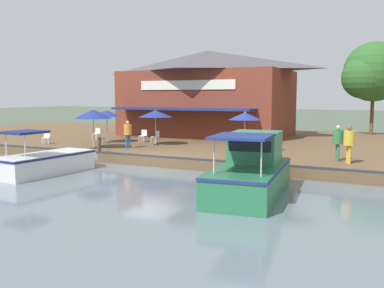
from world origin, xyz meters
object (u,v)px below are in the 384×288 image
(person_near_entrance, at_px, (349,140))
(mooring_post, at_px, (99,145))
(patio_umbrella_mid_patio_left, at_px, (245,116))
(cafe_chair_under_first_umbrella, at_px, (143,135))
(cafe_chair_facing_river, at_px, (97,133))
(motorboat_outer_channel, at_px, (54,161))
(motorboat_distant_upstream, at_px, (253,171))
(patio_umbrella_by_entrance, at_px, (93,114))
(cafe_chair_beside_entrance, at_px, (277,143))
(person_mid_patio, at_px, (128,131))
(patio_umbrella_back_row, at_px, (107,113))
(cafe_chair_far_corner_seat, at_px, (156,136))
(cafe_chair_mid_patio, at_px, (46,137))
(waterfront_restaurant, at_px, (207,93))
(person_at_quay_edge, at_px, (338,138))
(patio_umbrella_near_quay_edge, at_px, (155,114))
(tree_upstream_bank, at_px, (371,73))

(person_near_entrance, distance_m, mooring_post, 13.51)
(patio_umbrella_mid_patio_left, bearing_deg, cafe_chair_under_first_umbrella, -96.72)
(patio_umbrella_mid_patio_left, relative_size, cafe_chair_facing_river, 2.69)
(motorboat_outer_channel, distance_m, mooring_post, 3.92)
(motorboat_distant_upstream, bearing_deg, person_near_entrance, 153.54)
(patio_umbrella_by_entrance, xyz_separation_m, cafe_chair_under_first_umbrella, (-4.63, 0.64, -1.66))
(cafe_chair_beside_entrance, relative_size, person_mid_patio, 0.50)
(motorboat_outer_channel, height_order, motorboat_distant_upstream, motorboat_distant_upstream)
(patio_umbrella_back_row, bearing_deg, cafe_chair_far_corner_seat, 111.21)
(cafe_chair_facing_river, relative_size, cafe_chair_mid_patio, 1.00)
(patio_umbrella_back_row, xyz_separation_m, motorboat_outer_channel, (8.35, 3.15, -2.00))
(cafe_chair_facing_river, bearing_deg, cafe_chair_beside_entrance, 87.46)
(waterfront_restaurant, bearing_deg, motorboat_distant_upstream, 29.97)
(patio_umbrella_by_entrance, distance_m, cafe_chair_beside_entrance, 11.30)
(person_at_quay_edge, bearing_deg, waterfront_restaurant, -131.00)
(patio_umbrella_near_quay_edge, height_order, cafe_chair_under_first_umbrella, patio_umbrella_near_quay_edge)
(person_mid_patio, bearing_deg, cafe_chair_facing_river, -123.76)
(patio_umbrella_by_entrance, distance_m, patio_umbrella_near_quay_edge, 4.14)
(patio_umbrella_near_quay_edge, relative_size, person_mid_patio, 1.36)
(patio_umbrella_back_row, height_order, cafe_chair_under_first_umbrella, patio_umbrella_back_row)
(person_near_entrance, xyz_separation_m, motorboat_distant_upstream, (5.74, -2.86, -0.84))
(waterfront_restaurant, relative_size, cafe_chair_beside_entrance, 16.25)
(cafe_chair_far_corner_seat, bearing_deg, cafe_chair_beside_entrance, 87.30)
(person_near_entrance, bearing_deg, person_at_quay_edge, -134.71)
(patio_umbrella_back_row, height_order, cafe_chair_far_corner_seat, patio_umbrella_back_row)
(waterfront_restaurant, xyz_separation_m, tree_upstream_bank, (-6.33, 12.11, 1.59))
(patio_umbrella_back_row, distance_m, cafe_chair_mid_patio, 4.34)
(cafe_chair_mid_patio, bearing_deg, motorboat_outer_channel, 47.31)
(cafe_chair_far_corner_seat, relative_size, cafe_chair_mid_patio, 1.00)
(mooring_post, bearing_deg, motorboat_outer_channel, 3.92)
(cafe_chair_mid_patio, relative_size, mooring_post, 0.96)
(waterfront_restaurant, height_order, person_near_entrance, waterfront_restaurant)
(waterfront_restaurant, height_order, person_at_quay_edge, waterfront_restaurant)
(person_near_entrance, distance_m, motorboat_outer_channel, 14.38)
(motorboat_distant_upstream, bearing_deg, patio_umbrella_back_row, -121.53)
(cafe_chair_under_first_umbrella, bearing_deg, person_near_entrance, 74.25)
(patio_umbrella_mid_patio_left, height_order, tree_upstream_bank, tree_upstream_bank)
(patio_umbrella_mid_patio_left, relative_size, motorboat_distant_upstream, 0.34)
(mooring_post, bearing_deg, patio_umbrella_by_entrance, -132.01)
(patio_umbrella_back_row, height_order, motorboat_distant_upstream, patio_umbrella_back_row)
(cafe_chair_under_first_umbrella, xyz_separation_m, cafe_chair_facing_river, (0.09, -4.07, 0.00))
(patio_umbrella_mid_patio_left, bearing_deg, waterfront_restaurant, -141.95)
(cafe_chair_facing_river, height_order, tree_upstream_bank, tree_upstream_bank)
(patio_umbrella_back_row, distance_m, person_mid_patio, 3.91)
(cafe_chair_far_corner_seat, xyz_separation_m, motorboat_outer_channel, (9.60, -0.06, -0.44))
(motorboat_outer_channel, height_order, mooring_post, motorboat_outer_channel)
(cafe_chair_mid_patio, xyz_separation_m, tree_upstream_bank, (-17.29, 19.04, 4.64))
(cafe_chair_mid_patio, relative_size, person_near_entrance, 0.47)
(cafe_chair_mid_patio, relative_size, person_at_quay_edge, 0.47)
(patio_umbrella_back_row, xyz_separation_m, person_near_entrance, (2.46, 16.23, -0.88))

